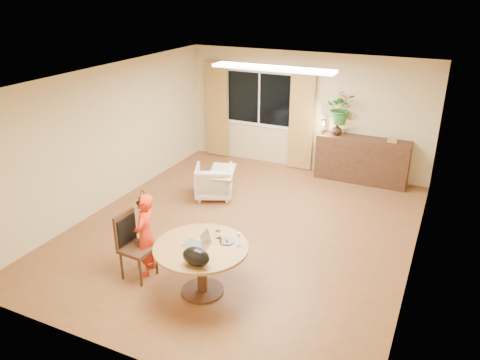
# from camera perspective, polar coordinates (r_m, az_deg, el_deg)

# --- Properties ---
(floor) EXTENTS (6.50, 6.50, 0.00)m
(floor) POSITION_cam_1_polar(r_m,az_deg,el_deg) (8.12, 0.41, -6.04)
(floor) COLOR brown
(floor) RESTS_ON ground
(ceiling) EXTENTS (6.50, 6.50, 0.00)m
(ceiling) POSITION_cam_1_polar(r_m,az_deg,el_deg) (7.22, 0.47, 12.30)
(ceiling) COLOR white
(ceiling) RESTS_ON wall_back
(wall_back) EXTENTS (5.50, 0.00, 5.50)m
(wall_back) POSITION_cam_1_polar(r_m,az_deg,el_deg) (10.48, 7.99, 8.18)
(wall_back) COLOR tan
(wall_back) RESTS_ON floor
(wall_left) EXTENTS (0.00, 6.50, 6.50)m
(wall_left) POSITION_cam_1_polar(r_m,az_deg,el_deg) (9.01, -15.71, 5.09)
(wall_left) COLOR tan
(wall_left) RESTS_ON floor
(wall_right) EXTENTS (0.00, 6.50, 6.50)m
(wall_right) POSITION_cam_1_polar(r_m,az_deg,el_deg) (6.97, 21.43, -0.95)
(wall_right) COLOR tan
(wall_right) RESTS_ON floor
(window) EXTENTS (1.70, 0.03, 1.30)m
(window) POSITION_cam_1_polar(r_m,az_deg,el_deg) (10.78, 2.37, 9.89)
(window) COLOR white
(window) RESTS_ON wall_back
(curtain_left) EXTENTS (0.55, 0.08, 2.25)m
(curtain_left) POSITION_cam_1_polar(r_m,az_deg,el_deg) (11.23, -2.81, 8.56)
(curtain_left) COLOR olive
(curtain_left) RESTS_ON wall_back
(curtain_right) EXTENTS (0.55, 0.08, 2.25)m
(curtain_right) POSITION_cam_1_polar(r_m,az_deg,el_deg) (10.45, 7.52, 7.28)
(curtain_right) COLOR olive
(curtain_right) RESTS_ON wall_back
(ceiling_panel) EXTENTS (2.20, 0.35, 0.05)m
(ceiling_panel) POSITION_cam_1_polar(r_m,az_deg,el_deg) (8.32, 4.03, 13.43)
(ceiling_panel) COLOR white
(ceiling_panel) RESTS_ON ceiling
(dining_table) EXTENTS (1.27, 1.27, 0.72)m
(dining_table) POSITION_cam_1_polar(r_m,az_deg,el_deg) (6.34, -4.74, -9.23)
(dining_table) COLOR brown
(dining_table) RESTS_ON floor
(dining_chair) EXTENTS (0.50, 0.46, 0.98)m
(dining_chair) POSITION_cam_1_polar(r_m,az_deg,el_deg) (6.82, -12.38, -7.98)
(dining_chair) COLOR black
(dining_chair) RESTS_ON floor
(child) EXTENTS (0.52, 0.41, 1.25)m
(child) POSITION_cam_1_polar(r_m,az_deg,el_deg) (6.82, -11.46, -6.56)
(child) COLOR #B5270D
(child) RESTS_ON floor
(laptop) EXTENTS (0.35, 0.25, 0.22)m
(laptop) POSITION_cam_1_polar(r_m,az_deg,el_deg) (6.24, -5.47, -6.94)
(laptop) COLOR #B7B7BC
(laptop) RESTS_ON dining_table
(tumbler) EXTENTS (0.09, 0.09, 0.11)m
(tumbler) POSITION_cam_1_polar(r_m,az_deg,el_deg) (6.40, -2.66, -6.63)
(tumbler) COLOR white
(tumbler) RESTS_ON dining_table
(wine_glass) EXTENTS (0.08, 0.08, 0.20)m
(wine_glass) POSITION_cam_1_polar(r_m,az_deg,el_deg) (6.19, -0.14, -7.23)
(wine_glass) COLOR white
(wine_glass) RESTS_ON dining_table
(pot_lid) EXTENTS (0.22, 0.22, 0.03)m
(pot_lid) POSITION_cam_1_polar(r_m,az_deg,el_deg) (6.32, -1.61, -7.43)
(pot_lid) COLOR white
(pot_lid) RESTS_ON dining_table
(handbag) EXTENTS (0.40, 0.28, 0.24)m
(handbag) POSITION_cam_1_polar(r_m,az_deg,el_deg) (5.81, -5.39, -9.30)
(handbag) COLOR black
(handbag) RESTS_ON dining_table
(armchair) EXTENTS (0.93, 0.94, 0.65)m
(armchair) POSITION_cam_1_polar(r_m,az_deg,el_deg) (9.20, -3.20, -0.18)
(armchair) COLOR beige
(armchair) RESTS_ON floor
(throw) EXTENTS (0.58, 0.65, 0.03)m
(throw) POSITION_cam_1_polar(r_m,az_deg,el_deg) (8.93, -2.19, 1.47)
(throw) COLOR beige
(throw) RESTS_ON armchair
(sideboard) EXTENTS (1.91, 0.47, 0.95)m
(sideboard) POSITION_cam_1_polar(r_m,az_deg,el_deg) (10.20, 14.63, 2.37)
(sideboard) COLOR black
(sideboard) RESTS_ON floor
(vase) EXTENTS (0.26, 0.26, 0.25)m
(vase) POSITION_cam_1_polar(r_m,az_deg,el_deg) (10.12, 11.71, 6.09)
(vase) COLOR black
(vase) RESTS_ON sideboard
(bouquet) EXTENTS (0.71, 0.66, 0.66)m
(bouquet) POSITION_cam_1_polar(r_m,az_deg,el_deg) (9.99, 12.22, 8.54)
(bouquet) COLOR #286024
(bouquet) RESTS_ON vase
(book_stack) EXTENTS (0.23, 0.20, 0.08)m
(book_stack) POSITION_cam_1_polar(r_m,az_deg,el_deg) (9.96, 18.11, 4.64)
(book_stack) COLOR #896245
(book_stack) RESTS_ON sideboard
(desk_lamp) EXTENTS (0.14, 0.14, 0.32)m
(desk_lamp) POSITION_cam_1_polar(r_m,az_deg,el_deg) (10.13, 10.14, 6.44)
(desk_lamp) COLOR black
(desk_lamp) RESTS_ON sideboard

